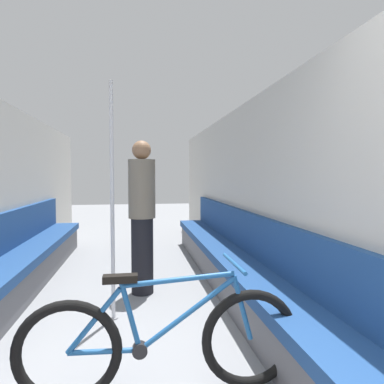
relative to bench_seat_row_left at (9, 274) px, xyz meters
name	(u,v)px	position (x,y,z in m)	size (l,w,h in m)	color
wall_right	(254,195)	(2.67, -0.01, 0.81)	(0.10, 9.33, 2.21)	beige
bench_seat_row_left	(9,274)	(0.00, 0.00, 0.00)	(0.47, 5.48, 0.91)	#5B5B60
bench_seat_row_right	(232,264)	(2.42, 0.00, 0.00)	(0.47, 5.48, 0.91)	#5B5B60
bicycle	(162,342)	(1.47, -1.79, 0.03)	(1.72, 0.46, 0.81)	black
grab_pole_near	(112,205)	(1.10, -0.60, 0.77)	(0.08, 0.08, 2.19)	gray
passenger_standing	(142,215)	(1.38, 0.06, 0.59)	(0.30, 0.30, 1.72)	black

